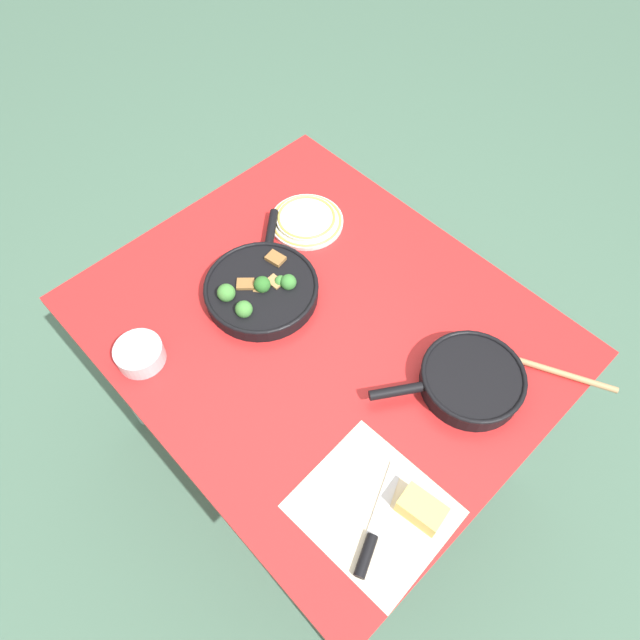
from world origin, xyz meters
TOP-DOWN VIEW (x-y plane):
  - ground_plane at (0.00, 0.00)m, footprint 14.00×14.00m
  - dining_table_red at (0.00, 0.00)m, footprint 1.14×0.96m
  - skillet_broccoli at (-0.17, -0.04)m, footprint 0.34×0.36m
  - skillet_eggs at (0.37, 0.14)m, footprint 0.27×0.34m
  - wooden_spoon at (0.41, 0.28)m, footprint 0.35×0.19m
  - parchment_sheet at (0.41, -0.24)m, footprint 0.31×0.28m
  - grater_knife at (0.45, -0.28)m, footprint 0.13×0.24m
  - cheese_block at (0.49, -0.17)m, footprint 0.10×0.07m
  - dinner_plate_stack at (-0.28, 0.21)m, footprint 0.21×0.21m
  - prep_bowl_steel at (-0.23, -0.39)m, footprint 0.12×0.12m

SIDE VIEW (x-z plane):
  - ground_plane at x=0.00m, z-range 0.00..0.00m
  - dining_table_red at x=0.00m, z-range 0.30..1.08m
  - parchment_sheet at x=0.41m, z-range 0.77..0.78m
  - wooden_spoon at x=0.41m, z-range 0.77..0.79m
  - grater_knife at x=0.45m, z-range 0.77..0.80m
  - dinner_plate_stack at x=-0.28m, z-range 0.77..0.80m
  - prep_bowl_steel at x=-0.23m, z-range 0.77..0.82m
  - skillet_broccoli at x=-0.17m, z-range 0.76..0.84m
  - cheese_block at x=0.49m, z-range 0.77..0.83m
  - skillet_eggs at x=0.37m, z-range 0.78..0.83m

